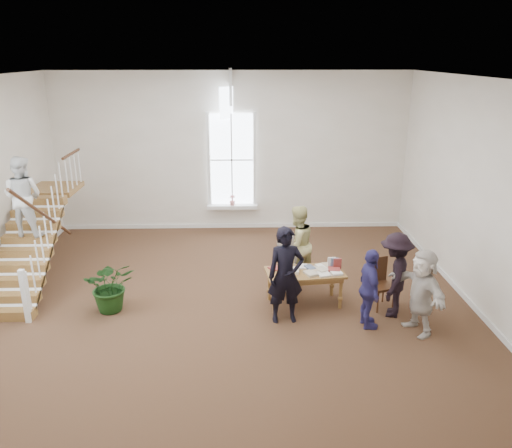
{
  "coord_description": "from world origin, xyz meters",
  "views": [
    {
      "loc": [
        0.29,
        -9.59,
        4.93
      ],
      "look_at": [
        0.58,
        0.4,
        1.5
      ],
      "focal_mm": 35.0,
      "sensor_mm": 36.0,
      "label": 1
    }
  ],
  "objects_px": {
    "woman_cluster_a": "(369,289)",
    "police_officer": "(286,275)",
    "library_table": "(307,275)",
    "woman_cluster_c": "(421,292)",
    "woman_cluster_b": "(395,275)",
    "person_yellow": "(297,244)",
    "floor_plant": "(111,285)",
    "elderly_woman": "(285,261)",
    "side_chair": "(380,280)"
  },
  "relations": [
    {
      "from": "woman_cluster_a",
      "to": "police_officer",
      "type": "bearing_deg",
      "value": 77.26
    },
    {
      "from": "library_table",
      "to": "woman_cluster_c",
      "type": "height_order",
      "value": "woman_cluster_c"
    },
    {
      "from": "woman_cluster_c",
      "to": "woman_cluster_b",
      "type": "bearing_deg",
      "value": -173.53
    },
    {
      "from": "library_table",
      "to": "police_officer",
      "type": "relative_size",
      "value": 0.86
    },
    {
      "from": "library_table",
      "to": "person_yellow",
      "type": "distance_m",
      "value": 1.13
    },
    {
      "from": "person_yellow",
      "to": "floor_plant",
      "type": "height_order",
      "value": "person_yellow"
    },
    {
      "from": "library_table",
      "to": "police_officer",
      "type": "xyz_separation_m",
      "value": [
        -0.49,
        -0.65,
        0.3
      ]
    },
    {
      "from": "person_yellow",
      "to": "woman_cluster_b",
      "type": "xyz_separation_m",
      "value": [
        1.74,
        -1.58,
        -0.04
      ]
    },
    {
      "from": "elderly_woman",
      "to": "person_yellow",
      "type": "xyz_separation_m",
      "value": [
        0.3,
        0.5,
        0.17
      ]
    },
    {
      "from": "person_yellow",
      "to": "woman_cluster_c",
      "type": "relative_size",
      "value": 1.1
    },
    {
      "from": "police_officer",
      "to": "woman_cluster_a",
      "type": "distance_m",
      "value": 1.57
    },
    {
      "from": "person_yellow",
      "to": "woman_cluster_c",
      "type": "xyz_separation_m",
      "value": [
        2.04,
        -2.23,
        -0.08
      ]
    },
    {
      "from": "police_officer",
      "to": "floor_plant",
      "type": "relative_size",
      "value": 1.76
    },
    {
      "from": "person_yellow",
      "to": "woman_cluster_a",
      "type": "distance_m",
      "value": 2.33
    },
    {
      "from": "library_table",
      "to": "side_chair",
      "type": "bearing_deg",
      "value": -11.12
    },
    {
      "from": "library_table",
      "to": "woman_cluster_a",
      "type": "bearing_deg",
      "value": -48.45
    },
    {
      "from": "person_yellow",
      "to": "side_chair",
      "type": "bearing_deg",
      "value": 108.09
    },
    {
      "from": "police_officer",
      "to": "person_yellow",
      "type": "bearing_deg",
      "value": 70.98
    },
    {
      "from": "person_yellow",
      "to": "floor_plant",
      "type": "xyz_separation_m",
      "value": [
        -3.85,
        -1.23,
        -0.35
      ]
    },
    {
      "from": "elderly_woman",
      "to": "person_yellow",
      "type": "relative_size",
      "value": 0.8
    },
    {
      "from": "elderly_woman",
      "to": "floor_plant",
      "type": "height_order",
      "value": "elderly_woman"
    },
    {
      "from": "woman_cluster_a",
      "to": "side_chair",
      "type": "distance_m",
      "value": 0.95
    },
    {
      "from": "person_yellow",
      "to": "floor_plant",
      "type": "distance_m",
      "value": 4.06
    },
    {
      "from": "person_yellow",
      "to": "woman_cluster_b",
      "type": "bearing_deg",
      "value": 103.51
    },
    {
      "from": "person_yellow",
      "to": "side_chair",
      "type": "height_order",
      "value": "person_yellow"
    },
    {
      "from": "police_officer",
      "to": "floor_plant",
      "type": "height_order",
      "value": "police_officer"
    },
    {
      "from": "woman_cluster_b",
      "to": "floor_plant",
      "type": "xyz_separation_m",
      "value": [
        -5.59,
        0.34,
        -0.31
      ]
    },
    {
      "from": "woman_cluster_c",
      "to": "library_table",
      "type": "bearing_deg",
      "value": -138.35
    },
    {
      "from": "woman_cluster_a",
      "to": "side_chair",
      "type": "height_order",
      "value": "woman_cluster_a"
    },
    {
      "from": "elderly_woman",
      "to": "floor_plant",
      "type": "relative_size",
      "value": 1.33
    },
    {
      "from": "elderly_woman",
      "to": "woman_cluster_b",
      "type": "bearing_deg",
      "value": 123.69
    },
    {
      "from": "woman_cluster_c",
      "to": "side_chair",
      "type": "distance_m",
      "value": 1.15
    },
    {
      "from": "elderly_woman",
      "to": "floor_plant",
      "type": "xyz_separation_m",
      "value": [
        -3.55,
        -0.73,
        -0.18
      ]
    },
    {
      "from": "elderly_woman",
      "to": "library_table",
      "type": "bearing_deg",
      "value": 94.51
    },
    {
      "from": "library_table",
      "to": "side_chair",
      "type": "relative_size",
      "value": 1.6
    },
    {
      "from": "floor_plant",
      "to": "elderly_woman",
      "type": "bearing_deg",
      "value": 11.7
    },
    {
      "from": "floor_plant",
      "to": "person_yellow",
      "type": "bearing_deg",
      "value": 17.78
    },
    {
      "from": "police_officer",
      "to": "woman_cluster_c",
      "type": "bearing_deg",
      "value": -17.19
    },
    {
      "from": "library_table",
      "to": "elderly_woman",
      "type": "bearing_deg",
      "value": 115.99
    },
    {
      "from": "police_officer",
      "to": "woman_cluster_c",
      "type": "height_order",
      "value": "police_officer"
    },
    {
      "from": "library_table",
      "to": "side_chair",
      "type": "distance_m",
      "value": 1.48
    },
    {
      "from": "woman_cluster_c",
      "to": "floor_plant",
      "type": "distance_m",
      "value": 5.98
    },
    {
      "from": "police_officer",
      "to": "side_chair",
      "type": "relative_size",
      "value": 1.84
    },
    {
      "from": "person_yellow",
      "to": "woman_cluster_a",
      "type": "bearing_deg",
      "value": 85.05
    },
    {
      "from": "police_officer",
      "to": "woman_cluster_c",
      "type": "xyz_separation_m",
      "value": [
        2.44,
        -0.48,
        -0.14
      ]
    },
    {
      "from": "library_table",
      "to": "floor_plant",
      "type": "xyz_separation_m",
      "value": [
        -3.94,
        -0.14,
        -0.11
      ]
    },
    {
      "from": "police_officer",
      "to": "elderly_woman",
      "type": "xyz_separation_m",
      "value": [
        0.1,
        1.25,
        -0.23
      ]
    },
    {
      "from": "library_table",
      "to": "police_officer",
      "type": "distance_m",
      "value": 0.87
    },
    {
      "from": "person_yellow",
      "to": "floor_plant",
      "type": "bearing_deg",
      "value": -16.54
    },
    {
      "from": "floor_plant",
      "to": "side_chair",
      "type": "xyz_separation_m",
      "value": [
        5.41,
        0.03,
        0.04
      ]
    }
  ]
}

